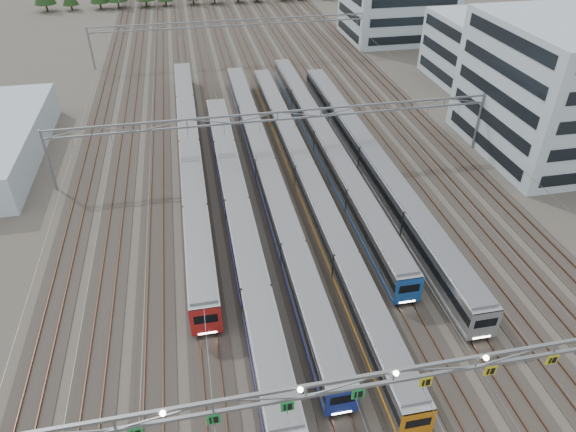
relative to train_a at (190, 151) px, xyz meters
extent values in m
cube|color=#2D2823|center=(11.25, 57.02, -1.97)|extent=(54.00, 260.00, 0.08)
cube|color=brown|center=(-14.22, 57.02, -1.85)|extent=(0.08, 260.00, 0.16)
cube|color=brown|center=(36.72, 57.02, -1.85)|extent=(0.08, 260.00, 0.16)
cube|color=brown|center=(10.53, 57.02, -1.85)|extent=(0.08, 260.00, 0.16)
cube|color=brown|center=(11.97, 57.02, -1.85)|extent=(0.08, 260.00, 0.16)
cube|color=black|center=(0.00, 0.05, -1.60)|extent=(2.25, 60.97, 0.34)
cube|color=#999CA1|center=(0.00, 0.05, 0.05)|extent=(2.64, 62.22, 2.97)
cube|color=black|center=(0.00, 0.05, 0.41)|extent=(2.70, 61.90, 0.90)
cube|color=red|center=(0.00, 0.05, -1.20)|extent=(2.69, 61.90, 0.33)
cube|color=slate|center=(0.00, 0.05, 1.63)|extent=(2.38, 60.97, 0.24)
cube|color=red|center=(0.00, -31.01, 0.05)|extent=(2.66, 0.12, 2.97)
cube|color=black|center=(0.00, -31.04, 0.41)|extent=(1.98, 0.10, 0.90)
cube|color=white|center=(0.00, -31.07, -1.25)|extent=(1.59, 0.06, 0.14)
cube|color=black|center=(4.50, -15.17, -1.60)|extent=(2.27, 55.48, 0.34)
cube|color=#999CA1|center=(4.50, -15.17, 0.07)|extent=(2.67, 56.61, 3.00)
cube|color=black|center=(4.50, -15.17, 0.43)|extent=(2.73, 56.33, 0.91)
cube|color=#1A1A9E|center=(4.50, -15.17, -1.20)|extent=(2.72, 56.33, 0.33)
cube|color=slate|center=(4.50, -15.17, 1.67)|extent=(2.40, 55.48, 0.24)
cube|color=black|center=(9.00, -6.57, -1.61)|extent=(2.11, 66.70, 0.32)
cube|color=#999CA1|center=(9.00, -6.57, -0.06)|extent=(2.48, 68.06, 2.79)
cube|color=black|center=(9.00, -6.57, 0.27)|extent=(2.54, 67.72, 0.84)
cube|color=#1B2F96|center=(9.00, -6.57, -1.24)|extent=(2.53, 67.72, 0.31)
cube|color=slate|center=(9.00, -6.57, 1.42)|extent=(2.23, 66.70, 0.22)
cube|color=#1B2F96|center=(9.00, -40.56, -0.06)|extent=(2.50, 0.12, 2.79)
cube|color=black|center=(9.00, -40.59, 0.27)|extent=(1.86, 0.10, 0.84)
cube|color=white|center=(9.00, -40.62, -1.28)|extent=(1.49, 0.06, 0.13)
cube|color=black|center=(13.50, -9.01, -1.61)|extent=(2.11, 67.37, 0.32)
cube|color=#999CA1|center=(13.50, -9.01, -0.06)|extent=(2.48, 68.74, 2.79)
cube|color=black|center=(13.50, -9.01, 0.27)|extent=(2.54, 68.40, 0.84)
cube|color=orange|center=(13.50, -9.01, -1.24)|extent=(2.53, 68.40, 0.31)
cube|color=slate|center=(13.50, -9.01, 1.42)|extent=(2.23, 67.37, 0.22)
cube|color=orange|center=(13.50, -43.33, -0.06)|extent=(2.50, 0.12, 2.79)
cube|color=black|center=(13.50, -43.36, 0.27)|extent=(1.86, 0.10, 0.84)
cube|color=black|center=(18.00, -0.40, -1.60)|extent=(2.18, 59.69, 0.33)
cube|color=#999CA1|center=(18.00, -0.40, -0.01)|extent=(2.56, 60.91, 2.89)
cube|color=black|center=(18.00, -0.40, 0.34)|extent=(2.62, 60.61, 0.87)
cube|color=#1952AF|center=(18.00, -0.40, -1.22)|extent=(2.61, 60.61, 0.32)
cube|color=slate|center=(18.00, -0.40, 1.53)|extent=(2.31, 59.69, 0.23)
cube|color=#1952AF|center=(18.00, -30.81, -0.01)|extent=(2.58, 0.12, 2.89)
cube|color=black|center=(18.00, -30.84, 0.34)|extent=(1.92, 0.10, 0.87)
cube|color=white|center=(18.00, -30.87, -1.26)|extent=(1.54, 0.06, 0.14)
cube|color=black|center=(22.50, -6.43, -1.60)|extent=(2.28, 58.09, 0.35)
cube|color=#999CA1|center=(22.50, -6.43, 0.08)|extent=(2.69, 59.27, 3.02)
cube|color=black|center=(22.50, -6.43, 0.44)|extent=(2.75, 58.97, 0.91)
cube|color=gray|center=(22.50, -6.43, -1.19)|extent=(2.74, 58.97, 0.34)
cube|color=slate|center=(22.50, -6.43, 1.68)|extent=(2.42, 58.09, 0.24)
cube|color=gray|center=(22.50, -36.02, 0.08)|extent=(2.71, 0.12, 3.02)
cube|color=black|center=(22.50, -36.05, 0.44)|extent=(2.01, 0.10, 0.91)
cube|color=white|center=(22.50, -36.08, -1.24)|extent=(1.61, 0.06, 0.14)
cube|color=gray|center=(11.25, -42.98, 5.79)|extent=(56.00, 0.22, 0.22)
cube|color=gray|center=(11.25, -42.98, 4.79)|extent=(56.00, 0.22, 0.22)
cube|color=#1B8B39|center=(0.00, -43.10, 4.29)|extent=(0.85, 0.06, 0.85)
cube|color=#1B8B39|center=(4.50, -43.10, 4.29)|extent=(0.85, 0.06, 0.85)
cube|color=#1B8B39|center=(9.00, -43.10, 4.29)|extent=(0.85, 0.06, 0.85)
cube|color=gold|center=(13.50, -43.10, 4.29)|extent=(0.85, 0.06, 0.85)
cube|color=gold|center=(18.00, -43.10, 4.29)|extent=(0.85, 0.06, 0.85)
cube|color=gold|center=(22.50, -43.10, 4.29)|extent=(0.85, 0.06, 0.85)
cylinder|color=gray|center=(-16.75, -2.98, 1.99)|extent=(0.36, 0.36, 8.00)
cylinder|color=gray|center=(39.25, -2.98, 1.99)|extent=(0.36, 0.36, 8.00)
cube|color=gray|center=(11.25, -2.98, 5.79)|extent=(56.00, 0.22, 0.22)
cube|color=gray|center=(11.25, -2.98, 4.79)|extent=(56.00, 0.22, 0.22)
cylinder|color=gray|center=(-16.75, 42.02, 1.99)|extent=(0.36, 0.36, 8.00)
cylinder|color=gray|center=(39.25, 42.02, 1.99)|extent=(0.36, 0.36, 8.00)
cube|color=gray|center=(11.25, 42.02, 5.79)|extent=(56.00, 0.22, 0.22)
cube|color=gray|center=(11.25, 42.02, 4.79)|extent=(56.00, 0.22, 0.22)
cube|color=#A9C1C9|center=(48.38, -5.10, 6.70)|extent=(18.00, 22.00, 17.42)
cube|color=#A9C1C9|center=(52.09, 22.48, 3.66)|extent=(14.00, 16.00, 11.34)
cube|color=#A9C1C9|center=(48.09, 50.81, 5.51)|extent=(22.00, 18.00, 15.03)
cube|color=#A9C1C9|center=(-24.97, 6.75, 0.40)|extent=(10.00, 30.00, 4.81)
camera|label=1|loc=(0.80, -61.68, 31.73)|focal=32.00mm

